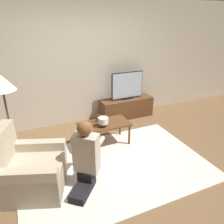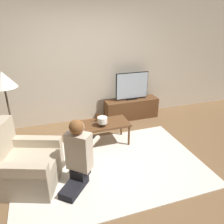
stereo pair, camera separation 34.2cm
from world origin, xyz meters
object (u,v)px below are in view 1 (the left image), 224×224
at_px(floor_lamp, 2,88).
at_px(table_lamp, 103,121).
at_px(armchair, 28,172).
at_px(coffee_table, 104,126).
at_px(tv, 127,86).
at_px(person_kneeling, 86,155).

bearing_deg(floor_lamp, table_lamp, -9.48).
bearing_deg(table_lamp, armchair, -157.04).
relative_size(coffee_table, table_lamp, 5.17).
bearing_deg(tv, person_kneeling, -130.46).
relative_size(tv, table_lamp, 4.31).
bearing_deg(coffee_table, table_lamp, -119.36).
bearing_deg(armchair, floor_lamp, 31.13).
height_order(tv, floor_lamp, floor_lamp).
height_order(tv, armchair, tv).
xyz_separation_m(armchair, table_lamp, (1.34, 0.57, 0.25)).
distance_m(floor_lamp, armchair, 1.29).
height_order(coffee_table, armchair, armchair).
bearing_deg(tv, coffee_table, -135.53).
bearing_deg(tv, table_lamp, -134.30).
bearing_deg(table_lamp, floor_lamp, 170.52).
relative_size(floor_lamp, person_kneeling, 1.46).
bearing_deg(floor_lamp, tv, 17.20).
relative_size(armchair, person_kneeling, 1.08).
height_order(coffee_table, floor_lamp, floor_lamp).
relative_size(floor_lamp, table_lamp, 8.28).
bearing_deg(tv, armchair, -145.77).
xyz_separation_m(floor_lamp, armchair, (0.16, -0.82, -0.99)).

